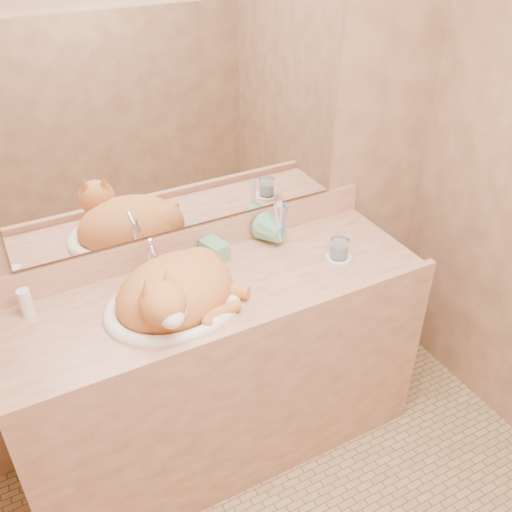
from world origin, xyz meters
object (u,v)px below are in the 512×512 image
sink_basin (172,290)px  toothbrush_cup (281,236)px  soap_dispenser (223,246)px  vanity_counter (222,372)px  cat (175,290)px  water_glass (339,248)px

sink_basin → toothbrush_cup: size_ratio=3.97×
sink_basin → soap_dispenser: soap_dispenser is taller
vanity_counter → cat: bearing=-171.6°
sink_basin → toothbrush_cup: bearing=19.7°
cat → water_glass: 0.68m
soap_dispenser → water_glass: (0.41, -0.19, -0.03)m
sink_basin → vanity_counter: bearing=9.7°
soap_dispenser → water_glass: size_ratio=1.99×
sink_basin → toothbrush_cup: 0.55m
toothbrush_cup → water_glass: bearing=-47.5°
cat → toothbrush_cup: size_ratio=3.69×
soap_dispenser → toothbrush_cup: soap_dispenser is taller
cat → toothbrush_cup: 0.54m
water_glass → sink_basin: bearing=178.1°
vanity_counter → water_glass: size_ratio=19.28×
cat → water_glass: (0.68, -0.02, -0.03)m
sink_basin → cat: bearing=-18.2°
soap_dispenser → toothbrush_cup: bearing=-17.5°
cat → soap_dispenser: bearing=18.7°
vanity_counter → soap_dispenser: bearing=57.0°
vanity_counter → soap_dispenser: 0.54m
vanity_counter → toothbrush_cup: size_ratio=13.20×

